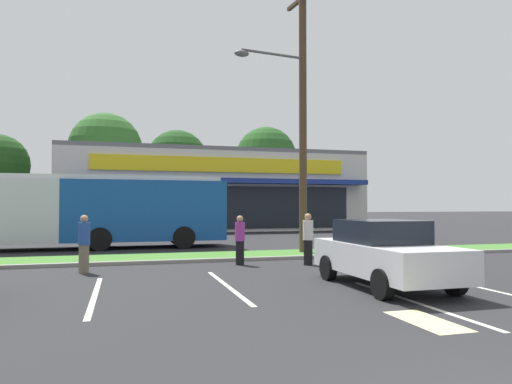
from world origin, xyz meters
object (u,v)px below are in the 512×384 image
at_px(city_bus, 78,209).
at_px(car_3, 62,226).
at_px(car_2, 384,253).
at_px(pedestrian_near_bench, 240,240).
at_px(pedestrian_mid, 308,239).
at_px(utility_pole, 300,109).
at_px(pedestrian_by_pole, 84,244).

xyz_separation_m(city_bus, car_3, (-1.41, 6.52, -1.01)).
relative_size(car_2, car_3, 0.91).
height_order(pedestrian_near_bench, pedestrian_mid, pedestrian_mid).
height_order(utility_pole, pedestrian_near_bench, utility_pole).
distance_m(utility_pole, car_2, 8.72).
relative_size(pedestrian_by_pole, pedestrian_mid, 0.99).
bearing_deg(car_2, utility_pole, 174.89).
xyz_separation_m(utility_pole, pedestrian_by_pole, (-7.71, -2.83, -4.90)).
distance_m(utility_pole, pedestrian_by_pole, 9.56).
bearing_deg(pedestrian_by_pole, pedestrian_mid, 157.13).
bearing_deg(pedestrian_near_bench, pedestrian_mid, 148.96).
distance_m(car_3, pedestrian_near_bench, 15.53).
height_order(car_2, pedestrian_mid, pedestrian_mid).
relative_size(utility_pole, car_3, 2.29).
xyz_separation_m(utility_pole, car_3, (-9.97, 11.61, -4.97)).
distance_m(pedestrian_near_bench, pedestrian_mid, 2.22).
relative_size(car_2, pedestrian_mid, 2.55).
height_order(car_2, pedestrian_near_bench, pedestrian_near_bench).
bearing_deg(car_3, car_2, -63.57).
relative_size(utility_pole, city_bus, 0.83).
bearing_deg(car_2, pedestrian_near_bench, -154.61).
relative_size(utility_pole, pedestrian_mid, 6.42).
height_order(utility_pole, pedestrian_mid, utility_pole).
distance_m(pedestrian_by_pole, pedestrian_mid, 6.86).
distance_m(car_2, pedestrian_by_pole, 8.30).
bearing_deg(pedestrian_near_bench, car_3, -77.29).
height_order(car_2, pedestrian_by_pole, pedestrian_by_pole).
distance_m(car_2, pedestrian_mid, 4.27).
bearing_deg(pedestrian_mid, city_bus, -38.37).
bearing_deg(pedestrian_mid, utility_pole, -98.77).
bearing_deg(car_2, city_bus, -147.10).
height_order(city_bus, car_2, city_bus).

